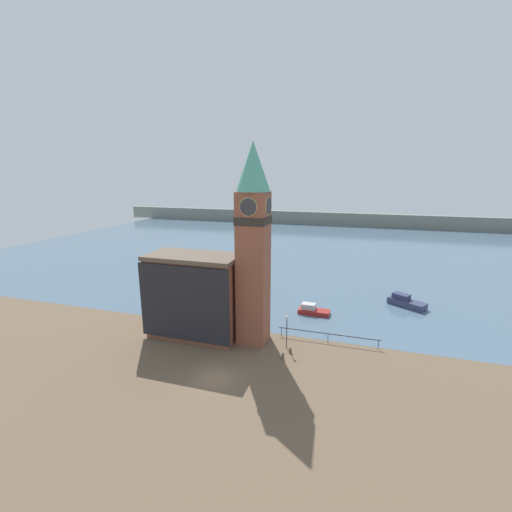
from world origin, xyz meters
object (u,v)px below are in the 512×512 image
Objects in this scene: mooring_bollard_near at (290,350)px; lamp_post at (287,325)px; boat_far at (406,302)px; clock_tower at (253,241)px; pier_building at (194,295)px; mooring_bollard_far at (283,355)px; boat_near at (312,310)px.

mooring_bollard_near is 0.16× the size of lamp_post.
clock_tower is at bearing -104.06° from boat_far.
clock_tower is 4.09× the size of boat_far.
mooring_bollard_far is (11.86, -2.54, -4.79)m from pier_building.
mooring_bollard_near is 1.56m from mooring_bollard_far.
clock_tower is at bearing 4.46° from pier_building.
mooring_bollard_near is 2.76m from lamp_post.
mooring_bollard_far is (-0.53, -1.47, 0.05)m from mooring_bollard_near.
pier_building reaches higher than mooring_bollard_far.
clock_tower reaches higher than mooring_bollard_far.
clock_tower reaches higher than mooring_bollard_near.
boat_far is 8.85× the size of mooring_bollard_near.
clock_tower is 5.14× the size of boat_near.
pier_building is at bearing -175.54° from clock_tower.
pier_building is 2.88× the size of lamp_post.
mooring_bollard_far is at bearing -12.10° from pier_building.
lamp_post reaches higher than mooring_bollard_near.
mooring_bollard_far is at bearing -92.05° from boat_far.
pier_building is (-7.48, -0.58, -7.17)m from clock_tower.
clock_tower is 10.38m from pier_building.
mooring_bollard_far reaches higher than mooring_bollard_near.
clock_tower is at bearing 173.20° from lamp_post.
pier_building is at bearing -179.60° from lamp_post.
lamp_post is at bearing -96.14° from boat_far.
pier_building reaches higher than lamp_post.
pier_building is at bearing -112.39° from boat_far.
pier_building reaches higher than boat_near.
boat_far is at bearing 50.63° from lamp_post.
pier_building is 1.99× the size of boat_far.
boat_near is at bearing 86.16° from mooring_bollard_near.
lamp_post is (-14.79, -18.03, 2.09)m from boat_far.
clock_tower is 28.36m from boat_far.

